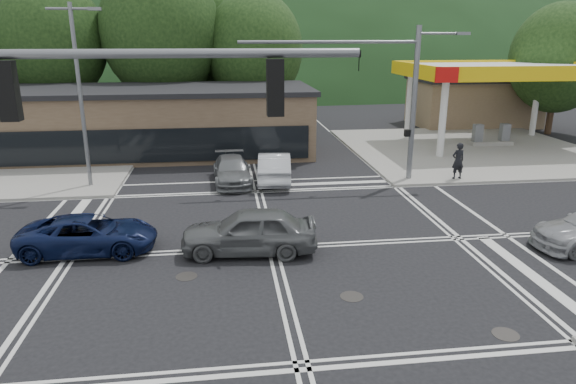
{
  "coord_description": "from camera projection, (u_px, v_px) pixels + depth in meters",
  "views": [
    {
      "loc": [
        -1.66,
        -17.43,
        7.49
      ],
      "look_at": [
        0.89,
        2.36,
        1.4
      ],
      "focal_mm": 32.0,
      "sensor_mm": 36.0,
      "label": 1
    }
  ],
  "objects": [
    {
      "name": "ground",
      "position": [
        272.0,
        248.0,
        18.92
      ],
      "size": [
        120.0,
        120.0,
        0.0
      ],
      "primitive_type": "plane",
      "color": "black",
      "rests_on": "ground"
    },
    {
      "name": "sidewalk_ne",
      "position": [
        469.0,
        149.0,
        34.96
      ],
      "size": [
        16.0,
        16.0,
        0.15
      ],
      "primitive_type": "cube",
      "color": "gray",
      "rests_on": "ground"
    },
    {
      "name": "sidewalk_nw",
      "position": [
        4.0,
        163.0,
        31.3
      ],
      "size": [
        16.0,
        16.0,
        0.15
      ],
      "primitive_type": "cube",
      "color": "gray",
      "rests_on": "ground"
    },
    {
      "name": "gas_station_canopy",
      "position": [
        498.0,
        74.0,
        34.69
      ],
      "size": [
        12.32,
        8.34,
        5.75
      ],
      "color": "silver",
      "rests_on": "ground"
    },
    {
      "name": "convenience_store",
      "position": [
        473.0,
        103.0,
        44.52
      ],
      "size": [
        10.0,
        6.0,
        3.8
      ],
      "primitive_type": "cube",
      "color": "#846B4F",
      "rests_on": "ground"
    },
    {
      "name": "commercial_row",
      "position": [
        125.0,
        123.0,
        33.49
      ],
      "size": [
        24.0,
        8.0,
        4.0
      ],
      "primitive_type": "cube",
      "color": "brown",
      "rests_on": "ground"
    },
    {
      "name": "hill_north",
      "position": [
        229.0,
        74.0,
        104.3
      ],
      "size": [
        252.0,
        126.0,
        140.0
      ],
      "primitive_type": "ellipsoid",
      "color": "#193417",
      "rests_on": "ground"
    },
    {
      "name": "tree_n_a",
      "position": [
        51.0,
        41.0,
        37.89
      ],
      "size": [
        8.0,
        8.0,
        11.75
      ],
      "color": "#382619",
      "rests_on": "ground"
    },
    {
      "name": "tree_n_b",
      "position": [
        161.0,
        32.0,
        38.68
      ],
      "size": [
        9.0,
        9.0,
        12.98
      ],
      "color": "#382619",
      "rests_on": "ground"
    },
    {
      "name": "tree_n_c",
      "position": [
        254.0,
        49.0,
        39.91
      ],
      "size": [
        7.6,
        7.6,
        10.87
      ],
      "color": "#382619",
      "rests_on": "ground"
    },
    {
      "name": "tree_n_e",
      "position": [
        215.0,
        40.0,
        43.15
      ],
      "size": [
        8.4,
        8.4,
        11.98
      ],
      "color": "#382619",
      "rests_on": "ground"
    },
    {
      "name": "tree_ne",
      "position": [
        559.0,
        58.0,
        39.11
      ],
      "size": [
        7.2,
        7.2,
        9.99
      ],
      "color": "#382619",
      "rests_on": "ground"
    },
    {
      "name": "streetlight_nw",
      "position": [
        81.0,
        88.0,
        24.95
      ],
      "size": [
        2.5,
        0.25,
        9.0
      ],
      "color": "slate",
      "rests_on": "ground"
    },
    {
      "name": "signal_mast_ne",
      "position": [
        391.0,
        85.0,
        26.06
      ],
      "size": [
        11.65,
        0.3,
        8.0
      ],
      "color": "slate",
      "rests_on": "ground"
    },
    {
      "name": "car_blue_west",
      "position": [
        88.0,
        234.0,
        18.4
      ],
      "size": [
        4.82,
        2.28,
        1.33
      ],
      "primitive_type": "imported",
      "rotation": [
        0.0,
        0.0,
        1.55
      ],
      "color": "#0D173C",
      "rests_on": "ground"
    },
    {
      "name": "car_grey_center",
      "position": [
        249.0,
        231.0,
        18.29
      ],
      "size": [
        4.98,
        2.36,
        1.65
      ],
      "primitive_type": "imported",
      "rotation": [
        0.0,
        0.0,
        -1.66
      ],
      "color": "#595C5E",
      "rests_on": "ground"
    },
    {
      "name": "car_queue_a",
      "position": [
        274.0,
        167.0,
        27.35
      ],
      "size": [
        2.12,
        4.92,
        1.58
      ],
      "primitive_type": "imported",
      "rotation": [
        0.0,
        0.0,
        3.05
      ],
      "color": "silver",
      "rests_on": "ground"
    },
    {
      "name": "car_queue_b",
      "position": [
        302.0,
        131.0,
        37.9
      ],
      "size": [
        2.12,
        4.39,
        1.44
      ],
      "primitive_type": "imported",
      "rotation": [
        0.0,
        0.0,
        3.04
      ],
      "color": "#B7B8B3",
      "rests_on": "ground"
    },
    {
      "name": "car_northbound",
      "position": [
        232.0,
        170.0,
        27.11
      ],
      "size": [
        2.08,
        4.73,
        1.35
      ],
      "primitive_type": "imported",
      "rotation": [
        0.0,
        0.0,
        0.04
      ],
      "color": "slate",
      "rests_on": "ground"
    },
    {
      "name": "pedestrian",
      "position": [
        458.0,
        161.0,
        27.25
      ],
      "size": [
        0.77,
        0.56,
        1.95
      ],
      "primitive_type": "imported",
      "rotation": [
        0.0,
        0.0,
        3.28
      ],
      "color": "black",
      "rests_on": "sidewalk_ne"
    }
  ]
}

